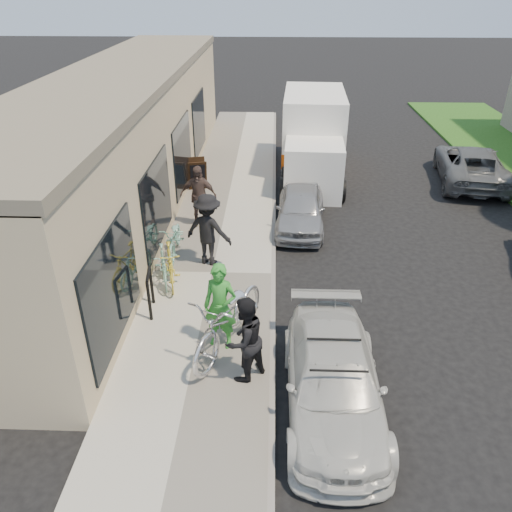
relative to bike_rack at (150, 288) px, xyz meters
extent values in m
plane|color=black|center=(3.15, -1.29, -0.75)|extent=(120.00, 120.00, 0.00)
cube|color=#AFAB9D|center=(1.15, 1.71, -0.68)|extent=(3.00, 34.00, 0.15)
cube|color=gray|center=(2.70, 1.71, -0.69)|extent=(0.12, 34.00, 0.13)
cube|color=tan|center=(-2.10, 6.71, 1.25)|extent=(3.50, 20.00, 4.00)
cube|color=#726856|center=(-2.10, 6.71, 3.35)|extent=(3.60, 20.00, 0.25)
cube|color=black|center=(-0.33, -1.29, 0.85)|extent=(0.06, 3.00, 2.20)
cube|color=black|center=(-0.33, 2.71, 0.85)|extent=(0.06, 3.00, 2.20)
cube|color=black|center=(-0.33, 6.71, 0.85)|extent=(0.06, 3.00, 2.20)
cube|color=black|center=(-0.33, 10.71, 0.85)|extent=(0.06, 3.00, 2.20)
cylinder|color=black|center=(0.05, -0.32, -0.12)|extent=(0.07, 0.07, 0.96)
cylinder|color=black|center=(-0.05, 0.32, -0.12)|extent=(0.07, 0.07, 0.96)
cylinder|color=black|center=(0.00, 0.00, 0.36)|extent=(0.16, 0.65, 0.07)
cube|color=black|center=(0.05, 7.23, -0.07)|extent=(0.68, 0.41, 1.04)
cube|color=black|center=(-0.05, 7.60, -0.07)|extent=(0.68, 0.41, 1.04)
cube|color=black|center=(0.06, 7.20, -0.02)|extent=(0.53, 0.30, 0.75)
imported|color=beige|center=(3.76, -2.55, -0.16)|extent=(1.68, 4.11, 1.19)
cylinder|color=black|center=(3.76, -3.00, 0.46)|extent=(0.94, 0.04, 0.04)
cylinder|color=black|center=(3.76, -2.20, 0.46)|extent=(0.94, 0.04, 0.04)
imported|color=#9E9FA3|center=(3.50, 4.77, -0.15)|extent=(1.66, 3.62, 1.20)
cube|color=white|center=(4.03, 7.28, 0.17)|extent=(2.04, 2.04, 1.85)
cube|color=black|center=(4.03, 7.28, 0.56)|extent=(1.80, 0.15, 0.88)
cube|color=white|center=(4.18, 10.20, 0.76)|extent=(2.44, 4.20, 2.82)
cube|color=#C44A0B|center=(4.18, 10.20, 0.12)|extent=(2.46, 4.22, 0.54)
cylinder|color=black|center=(3.03, 6.85, -0.36)|extent=(0.28, 0.79, 0.78)
cylinder|color=black|center=(4.98, 6.75, -0.36)|extent=(0.28, 0.79, 0.78)
cylinder|color=black|center=(3.09, 7.92, -0.36)|extent=(0.28, 0.79, 0.78)
cylinder|color=black|center=(5.03, 7.82, -0.36)|extent=(0.28, 0.79, 0.78)
cylinder|color=black|center=(3.27, 11.61, -0.36)|extent=(0.28, 0.79, 0.78)
cylinder|color=black|center=(5.22, 11.51, -0.36)|extent=(0.28, 0.79, 0.78)
imported|color=#535558|center=(9.92, 8.79, -0.09)|extent=(2.97, 5.08, 1.33)
imported|color=silver|center=(1.86, -1.17, 0.10)|extent=(1.92, 2.81, 1.40)
imported|color=green|center=(1.67, -1.09, 0.32)|extent=(0.76, 0.59, 1.85)
imported|color=black|center=(2.19, -2.00, 0.26)|extent=(1.05, 1.05, 1.72)
imported|color=#85C6B3|center=(0.04, 1.24, -0.15)|extent=(0.80, 1.56, 0.90)
imported|color=#85C6B3|center=(0.08, 2.62, -0.13)|extent=(0.70, 1.81, 0.93)
imported|color=gold|center=(0.22, 1.20, -0.12)|extent=(0.83, 1.67, 0.97)
imported|color=black|center=(1.03, 2.21, 0.35)|extent=(1.39, 1.07, 1.90)
imported|color=brown|center=(0.47, 4.48, 0.32)|extent=(1.11, 0.52, 1.85)
camera|label=1|loc=(2.65, -9.07, 5.98)|focal=35.00mm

